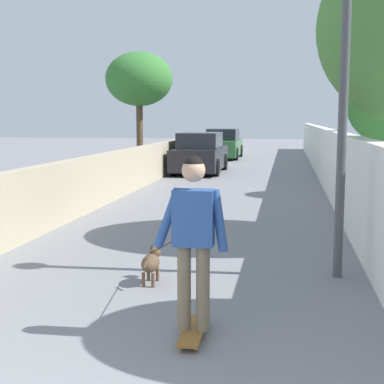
{
  "coord_description": "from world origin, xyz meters",
  "views": [
    {
      "loc": [
        -2.2,
        -1.61,
        2.09
      ],
      "look_at": [
        5.76,
        -0.23,
        1.0
      ],
      "focal_mm": 51.42,
      "sensor_mm": 36.0,
      "label": 1
    }
  ],
  "objects_px": {
    "lamp_post": "(346,35)",
    "dog": "(151,262)",
    "skateboard": "(193,331)",
    "car_near": "(200,154)",
    "tree_right_far": "(383,107)",
    "car_far": "(223,145)",
    "person_skateboarder": "(193,229)",
    "tree_left_distant": "(139,80)"
  },
  "relations": [
    {
      "from": "tree_left_distant",
      "to": "lamp_post",
      "type": "bearing_deg",
      "value": -155.06
    },
    {
      "from": "tree_left_distant",
      "to": "dog",
      "type": "height_order",
      "value": "tree_left_distant"
    },
    {
      "from": "person_skateboarder",
      "to": "dog",
      "type": "xyz_separation_m",
      "value": [
        1.64,
        0.82,
        -0.78
      ]
    },
    {
      "from": "tree_right_far",
      "to": "tree_left_distant",
      "type": "bearing_deg",
      "value": 53.94
    },
    {
      "from": "tree_right_far",
      "to": "lamp_post",
      "type": "distance_m",
      "value": 8.14
    },
    {
      "from": "tree_right_far",
      "to": "car_far",
      "type": "relative_size",
      "value": 0.77
    },
    {
      "from": "skateboard",
      "to": "dog",
      "type": "distance_m",
      "value": 1.84
    },
    {
      "from": "tree_left_distant",
      "to": "car_far",
      "type": "bearing_deg",
      "value": -18.31
    },
    {
      "from": "lamp_post",
      "to": "person_skateboarder",
      "type": "height_order",
      "value": "lamp_post"
    },
    {
      "from": "skateboard",
      "to": "dog",
      "type": "relative_size",
      "value": 0.41
    },
    {
      "from": "tree_right_far",
      "to": "skateboard",
      "type": "distance_m",
      "value": 11.01
    },
    {
      "from": "person_skateboarder",
      "to": "car_far",
      "type": "relative_size",
      "value": 0.38
    },
    {
      "from": "tree_left_distant",
      "to": "car_far",
      "type": "xyz_separation_m",
      "value": [
        7.46,
        -2.47,
        -2.86
      ]
    },
    {
      "from": "lamp_post",
      "to": "car_far",
      "type": "distance_m",
      "value": 21.87
    },
    {
      "from": "tree_right_far",
      "to": "tree_left_distant",
      "type": "height_order",
      "value": "tree_left_distant"
    },
    {
      "from": "car_near",
      "to": "skateboard",
      "type": "bearing_deg",
      "value": -171.23
    },
    {
      "from": "dog",
      "to": "tree_right_far",
      "type": "bearing_deg",
      "value": -25.67
    },
    {
      "from": "car_far",
      "to": "person_skateboarder",
      "type": "bearing_deg",
      "value": -174.07
    },
    {
      "from": "tree_left_distant",
      "to": "lamp_post",
      "type": "distance_m",
      "value": 15.34
    },
    {
      "from": "lamp_post",
      "to": "tree_right_far",
      "type": "bearing_deg",
      "value": -12.65
    },
    {
      "from": "lamp_post",
      "to": "skateboard",
      "type": "height_order",
      "value": "lamp_post"
    },
    {
      "from": "car_near",
      "to": "car_far",
      "type": "relative_size",
      "value": 0.96
    },
    {
      "from": "car_far",
      "to": "tree_left_distant",
      "type": "bearing_deg",
      "value": 161.69
    },
    {
      "from": "car_near",
      "to": "car_far",
      "type": "xyz_separation_m",
      "value": [
        7.75,
        0.0,
        0.0
      ]
    },
    {
      "from": "skateboard",
      "to": "person_skateboarder",
      "type": "relative_size",
      "value": 0.48
    },
    {
      "from": "tree_right_far",
      "to": "car_near",
      "type": "distance_m",
      "value": 8.29
    },
    {
      "from": "tree_left_distant",
      "to": "car_far",
      "type": "height_order",
      "value": "tree_left_distant"
    },
    {
      "from": "lamp_post",
      "to": "car_far",
      "type": "relative_size",
      "value": 1.06
    },
    {
      "from": "tree_left_distant",
      "to": "person_skateboarder",
      "type": "xyz_separation_m",
      "value": [
        -16.24,
        -4.93,
        -2.52
      ]
    },
    {
      "from": "skateboard",
      "to": "car_near",
      "type": "distance_m",
      "value": 16.15
    },
    {
      "from": "car_near",
      "to": "car_far",
      "type": "height_order",
      "value": "same"
    },
    {
      "from": "skateboard",
      "to": "dog",
      "type": "height_order",
      "value": "dog"
    },
    {
      "from": "tree_right_far",
      "to": "lamp_post",
      "type": "relative_size",
      "value": 0.72
    },
    {
      "from": "car_near",
      "to": "car_far",
      "type": "bearing_deg",
      "value": 0.0
    },
    {
      "from": "tree_right_far",
      "to": "car_near",
      "type": "relative_size",
      "value": 0.8
    },
    {
      "from": "dog",
      "to": "tree_left_distant",
      "type": "bearing_deg",
      "value": 15.7
    },
    {
      "from": "tree_right_far",
      "to": "lamp_post",
      "type": "xyz_separation_m",
      "value": [
        -7.91,
        1.77,
        0.74
      ]
    },
    {
      "from": "skateboard",
      "to": "car_far",
      "type": "xyz_separation_m",
      "value": [
        23.7,
        2.46,
        0.65
      ]
    },
    {
      "from": "tree_left_distant",
      "to": "car_near",
      "type": "distance_m",
      "value": 3.79
    },
    {
      "from": "person_skateboarder",
      "to": "car_near",
      "type": "relative_size",
      "value": 0.4
    },
    {
      "from": "skateboard",
      "to": "tree_right_far",
      "type": "bearing_deg",
      "value": -17.92
    },
    {
      "from": "lamp_post",
      "to": "dog",
      "type": "bearing_deg",
      "value": 106.44
    }
  ]
}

